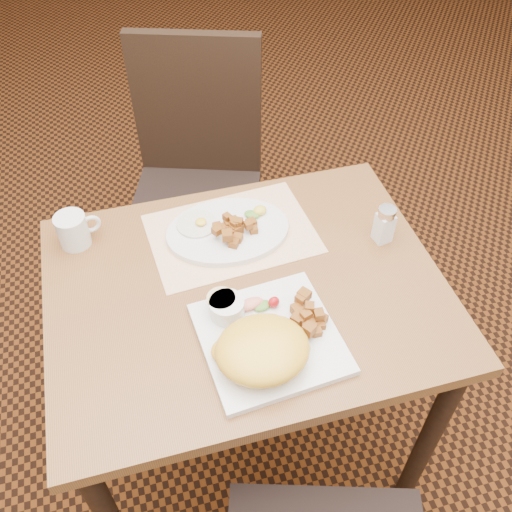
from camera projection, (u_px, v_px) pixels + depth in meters
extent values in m
plane|color=black|center=(249.00, 435.00, 1.85)|extent=(8.00, 8.00, 0.00)
cube|color=brown|center=(246.00, 291.00, 1.31)|extent=(0.90, 0.70, 0.03)
cylinder|color=black|center=(428.00, 439.00, 1.46)|extent=(0.05, 0.05, 0.71)
cylinder|color=black|center=(94.00, 324.00, 1.71)|extent=(0.05, 0.05, 0.71)
cylinder|color=black|center=(342.00, 271.00, 1.86)|extent=(0.05, 0.05, 0.71)
cube|color=black|center=(195.00, 208.00, 1.93)|extent=(0.53, 0.53, 0.05)
cylinder|color=black|center=(252.00, 225.00, 2.22)|extent=(0.04, 0.04, 0.42)
cylinder|color=black|center=(245.00, 296.00, 1.97)|extent=(0.04, 0.04, 0.42)
cylinder|color=black|center=(161.00, 221.00, 2.23)|extent=(0.04, 0.04, 0.42)
cylinder|color=black|center=(143.00, 291.00, 1.99)|extent=(0.04, 0.04, 0.42)
cube|color=black|center=(197.00, 106.00, 1.87)|extent=(0.41, 0.17, 0.50)
cube|color=white|center=(232.00, 234.00, 1.42)|extent=(0.42, 0.31, 0.00)
cube|color=silver|center=(270.00, 338.00, 1.19)|extent=(0.30, 0.30, 0.02)
ellipsoid|color=yellow|center=(262.00, 349.00, 1.12)|extent=(0.19, 0.17, 0.07)
ellipsoid|color=yellow|center=(277.00, 361.00, 1.13)|extent=(0.08, 0.07, 0.03)
ellipsoid|color=yellow|center=(230.00, 350.00, 1.15)|extent=(0.08, 0.07, 0.03)
cylinder|color=silver|center=(227.00, 308.00, 1.21)|extent=(0.08, 0.08, 0.04)
cylinder|color=beige|center=(221.00, 298.00, 1.21)|extent=(0.06, 0.06, 0.01)
ellipsoid|color=#387223|center=(262.00, 306.00, 1.23)|extent=(0.05, 0.04, 0.01)
ellipsoid|color=red|center=(274.00, 302.00, 1.23)|extent=(0.03, 0.03, 0.03)
ellipsoid|color=#F28C72|center=(250.00, 304.00, 1.23)|extent=(0.06, 0.04, 0.02)
cylinder|color=white|center=(197.00, 224.00, 1.41)|extent=(0.10, 0.10, 0.01)
ellipsoid|color=yellow|center=(201.00, 222.00, 1.40)|extent=(0.03, 0.03, 0.01)
ellipsoid|color=#387223|center=(252.00, 214.00, 1.43)|extent=(0.05, 0.05, 0.01)
ellipsoid|color=yellow|center=(260.00, 210.00, 1.43)|extent=(0.04, 0.04, 0.02)
cube|color=white|center=(384.00, 228.00, 1.38)|extent=(0.04, 0.04, 0.08)
cylinder|color=silver|center=(387.00, 212.00, 1.34)|extent=(0.05, 0.05, 0.02)
cylinder|color=silver|center=(73.00, 230.00, 1.37)|extent=(0.07, 0.07, 0.08)
torus|color=silver|center=(91.00, 224.00, 1.38)|extent=(0.05, 0.02, 0.05)
cube|color=#905117|center=(323.00, 319.00, 1.21)|extent=(0.03, 0.03, 0.02)
cube|color=#905117|center=(302.00, 339.00, 1.17)|extent=(0.02, 0.02, 0.02)
cube|color=#905117|center=(311.00, 316.00, 1.21)|extent=(0.02, 0.02, 0.02)
cube|color=#905117|center=(299.00, 317.00, 1.21)|extent=(0.03, 0.03, 0.02)
cube|color=#905117|center=(299.00, 314.00, 1.21)|extent=(0.02, 0.02, 0.02)
cube|color=#905117|center=(297.00, 319.00, 1.20)|extent=(0.03, 0.03, 0.02)
cube|color=#905117|center=(319.00, 314.00, 1.19)|extent=(0.02, 0.02, 0.02)
cube|color=#905117|center=(304.00, 295.00, 1.23)|extent=(0.03, 0.03, 0.02)
cube|color=#905117|center=(317.00, 332.00, 1.18)|extent=(0.02, 0.02, 0.02)
cube|color=#905117|center=(311.00, 329.00, 1.19)|extent=(0.03, 0.03, 0.02)
cube|color=#905117|center=(310.00, 308.00, 1.20)|extent=(0.03, 0.03, 0.02)
cube|color=#905117|center=(284.00, 326.00, 1.19)|extent=(0.03, 0.03, 0.02)
cube|color=#905117|center=(306.00, 315.00, 1.19)|extent=(0.03, 0.02, 0.02)
cube|color=#905117|center=(309.00, 329.00, 1.16)|extent=(0.03, 0.03, 0.02)
cube|color=#905117|center=(307.00, 317.00, 1.21)|extent=(0.03, 0.02, 0.02)
cube|color=#905117|center=(309.00, 324.00, 1.19)|extent=(0.03, 0.03, 0.02)
cube|color=#905117|center=(299.00, 320.00, 1.20)|extent=(0.03, 0.03, 0.02)
cube|color=#905117|center=(308.00, 324.00, 1.20)|extent=(0.02, 0.02, 0.02)
cube|color=#905117|center=(298.00, 310.00, 1.22)|extent=(0.03, 0.03, 0.02)
cube|color=#905117|center=(321.00, 325.00, 1.20)|extent=(0.02, 0.02, 0.02)
cube|color=#905117|center=(299.00, 335.00, 1.18)|extent=(0.02, 0.02, 0.02)
cube|color=#905117|center=(297.00, 339.00, 1.17)|extent=(0.02, 0.02, 0.02)
cube|color=#905117|center=(302.00, 299.00, 1.22)|extent=(0.03, 0.03, 0.02)
cube|color=#905117|center=(237.00, 224.00, 1.40)|extent=(0.03, 0.03, 0.02)
cube|color=#905117|center=(223.00, 228.00, 1.39)|extent=(0.02, 0.02, 0.02)
cube|color=#905117|center=(234.00, 243.00, 1.36)|extent=(0.03, 0.03, 0.02)
cube|color=#905117|center=(235.00, 228.00, 1.39)|extent=(0.03, 0.03, 0.02)
cube|color=#905117|center=(238.00, 222.00, 1.38)|extent=(0.03, 0.03, 0.02)
cube|color=#905117|center=(235.00, 230.00, 1.38)|extent=(0.03, 0.03, 0.02)
cube|color=#905117|center=(227.00, 217.00, 1.39)|extent=(0.02, 0.02, 0.02)
cube|color=#905117|center=(254.00, 230.00, 1.39)|extent=(0.02, 0.02, 0.02)
cube|color=#905117|center=(237.00, 228.00, 1.39)|extent=(0.03, 0.03, 0.02)
cube|color=#905117|center=(238.00, 238.00, 1.37)|extent=(0.03, 0.03, 0.02)
cube|color=#905117|center=(236.00, 228.00, 1.39)|extent=(0.03, 0.03, 0.02)
cube|color=#905117|center=(217.00, 227.00, 1.39)|extent=(0.02, 0.02, 0.02)
cube|color=#905117|center=(227.00, 235.00, 1.35)|extent=(0.03, 0.03, 0.02)
cube|color=#905117|center=(234.00, 221.00, 1.38)|extent=(0.02, 0.02, 0.02)
cube|color=#905117|center=(237.00, 223.00, 1.38)|extent=(0.03, 0.03, 0.02)
cube|color=#905117|center=(230.00, 229.00, 1.39)|extent=(0.02, 0.03, 0.02)
cube|color=#905117|center=(217.00, 230.00, 1.36)|extent=(0.03, 0.03, 0.02)
cube|color=#905117|center=(235.00, 224.00, 1.38)|extent=(0.02, 0.02, 0.02)
cube|color=#905117|center=(248.00, 225.00, 1.37)|extent=(0.02, 0.02, 0.02)
cube|color=#905117|center=(229.00, 234.00, 1.38)|extent=(0.02, 0.02, 0.02)
cube|color=#905117|center=(251.00, 223.00, 1.40)|extent=(0.03, 0.03, 0.02)
cube|color=#905117|center=(229.00, 224.00, 1.40)|extent=(0.02, 0.03, 0.02)
cube|color=#905117|center=(237.00, 228.00, 1.39)|extent=(0.03, 0.03, 0.02)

